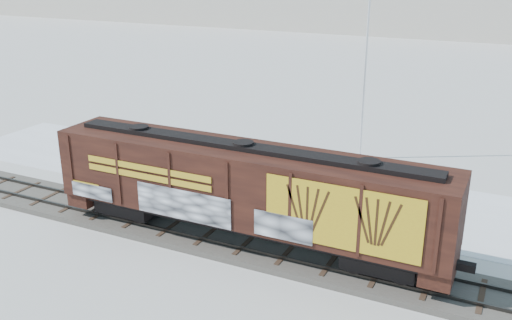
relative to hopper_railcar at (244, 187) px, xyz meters
The scene contains 8 objects.
ground 4.84m from the hopper_railcar, behind, with size 500.00×500.00×0.00m, color white.
rail_track 4.75m from the hopper_railcar, behind, with size 50.00×3.40×0.43m.
parking_strip 8.92m from the hopper_railcar, 117.11° to the left, with size 40.00×8.00×0.03m, color white.
hopper_railcar is the anchor object (origin of this frame).
flagpole 14.41m from the hopper_railcar, 84.41° to the left, with size 2.30×0.90×13.24m.
car_silver 13.19m from the hopper_railcar, 154.33° to the left, with size 2.03×5.05×1.72m, color #9D9FA3.
car_white 9.48m from the hopper_railcar, 139.63° to the left, with size 1.44×4.13×1.36m, color white.
car_dark 8.86m from the hopper_railcar, 64.04° to the left, with size 2.02×4.96×1.44m, color black.
Camera 1 is at (14.42, -20.58, 12.42)m, focal length 40.00 mm.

